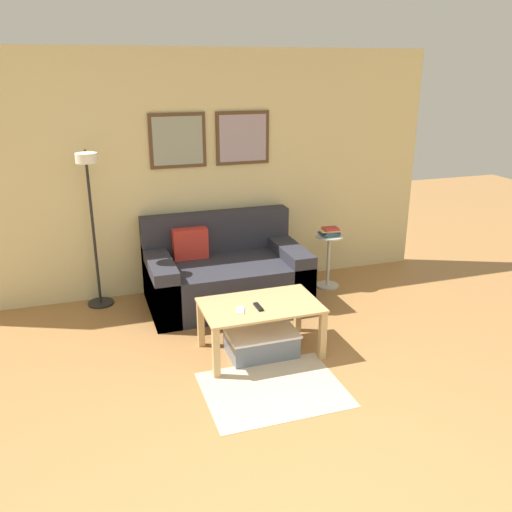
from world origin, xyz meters
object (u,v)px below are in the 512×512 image
object	(u,v)px
side_table	(329,256)
cell_phone	(240,310)
floor_lamp	(91,208)
book_stack	(330,232)
storage_bin	(261,342)
couch	(225,274)
coffee_table	(260,313)
remote_control	(258,307)

from	to	relation	value
side_table	cell_phone	bearing A→B (deg)	-138.46
floor_lamp	book_stack	distance (m)	2.52
storage_bin	book_stack	size ratio (longest dim) A/B	2.66
side_table	book_stack	size ratio (longest dim) A/B	2.66
couch	book_stack	distance (m)	1.26
coffee_table	side_table	xyz separation A→B (m)	(1.21, 1.18, -0.02)
floor_lamp	cell_phone	world-z (taller)	floor_lamp
book_stack	side_table	bearing A→B (deg)	142.11
storage_bin	floor_lamp	world-z (taller)	floor_lamp
coffee_table	side_table	world-z (taller)	side_table
couch	coffee_table	size ratio (longest dim) A/B	1.60
couch	coffee_table	distance (m)	1.15
coffee_table	remote_control	size ratio (longest dim) A/B	6.70
cell_phone	couch	bearing A→B (deg)	101.25
couch	storage_bin	world-z (taller)	couch
floor_lamp	remote_control	bearing A→B (deg)	-48.64
storage_bin	cell_phone	world-z (taller)	cell_phone
side_table	cell_phone	world-z (taller)	side_table
couch	book_stack	size ratio (longest dim) A/B	7.13
couch	cell_phone	xyz separation A→B (m)	(-0.20, -1.22, 0.16)
side_table	book_stack	xyz separation A→B (m)	(0.00, -0.00, 0.29)
couch	storage_bin	size ratio (longest dim) A/B	2.68
floor_lamp	remote_control	distance (m)	1.96
cell_phone	coffee_table	bearing A→B (deg)	39.44
book_stack	cell_phone	size ratio (longest dim) A/B	1.62
coffee_table	book_stack	xyz separation A→B (m)	(1.21, 1.18, 0.27)
coffee_table	remote_control	distance (m)	0.12
book_stack	remote_control	xyz separation A→B (m)	(-1.25, -1.24, -0.18)
coffee_table	couch	bearing A→B (deg)	90.16
side_table	book_stack	world-z (taller)	book_stack
book_stack	coffee_table	bearing A→B (deg)	-135.83
storage_bin	book_stack	distance (m)	1.79
coffee_table	side_table	bearing A→B (deg)	44.26
couch	book_stack	bearing A→B (deg)	1.21
remote_control	side_table	bearing A→B (deg)	43.62
storage_bin	remote_control	size ratio (longest dim) A/B	4.00
coffee_table	cell_phone	size ratio (longest dim) A/B	7.17
coffee_table	storage_bin	size ratio (longest dim) A/B	1.67
coffee_table	floor_lamp	size ratio (longest dim) A/B	0.62
cell_phone	storage_bin	bearing A→B (deg)	32.66
couch	side_table	xyz separation A→B (m)	(1.21, 0.03, 0.05)
couch	side_table	distance (m)	1.21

